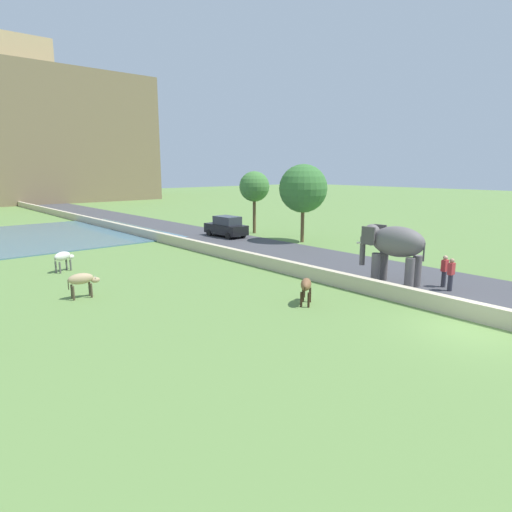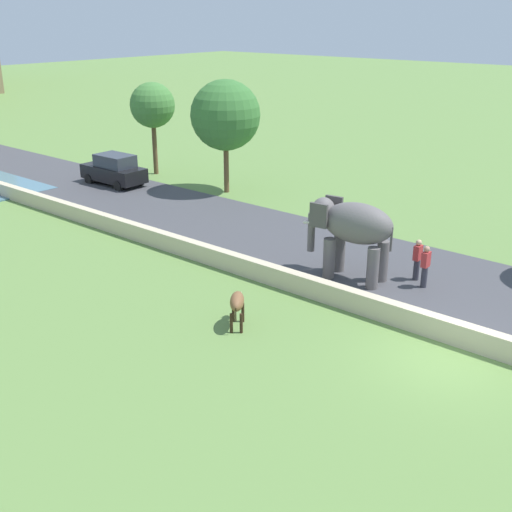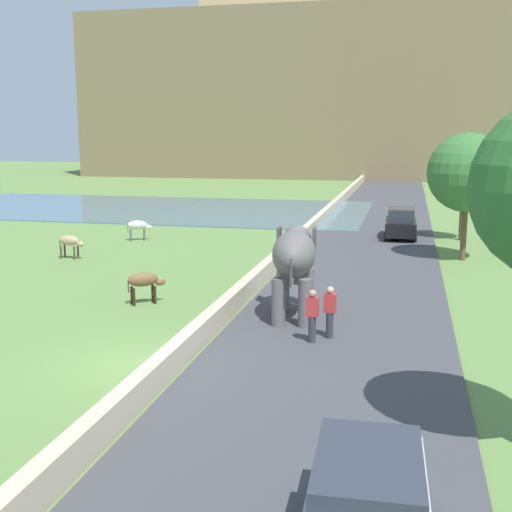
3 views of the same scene
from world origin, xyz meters
name	(u,v)px [view 1 (image 1 of 3)]	position (x,y,z in m)	size (l,w,h in m)	color
ground_plane	(469,330)	(0.00, 0.00, 0.00)	(220.00, 220.00, 0.00)	#608442
road_surface	(235,244)	(5.00, 20.00, 0.03)	(7.00, 120.00, 0.06)	#424247
barrier_wall	(209,249)	(1.20, 18.00, 0.36)	(0.40, 110.00, 0.73)	beige
elephant	(393,245)	(3.40, 5.33, 2.04)	(1.67, 3.54, 2.99)	#605B5B
person_beside_elephant	(451,274)	(4.38, 2.80, 0.87)	(0.36, 0.22, 1.63)	#33333D
person_trailing	(444,271)	(4.82, 3.33, 0.87)	(0.36, 0.22, 1.63)	#33333D
car_black	(226,227)	(6.58, 23.14, 0.90)	(1.86, 4.03, 1.80)	black
cow_tan	(82,280)	(-9.07, 13.24, 0.84)	(1.41, 0.56, 1.15)	tan
cow_brown	(306,285)	(-2.16, 5.99, 0.84)	(1.31, 1.11, 1.15)	brown
cow_white	(63,257)	(-8.01, 19.14, 0.84)	(1.39, 0.92, 1.15)	silver
tree_near	(303,189)	(9.62, 17.19, 4.21)	(3.75, 3.75, 6.10)	brown
tree_far	(254,187)	(9.97, 23.42, 4.14)	(2.68, 2.68, 5.52)	brown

